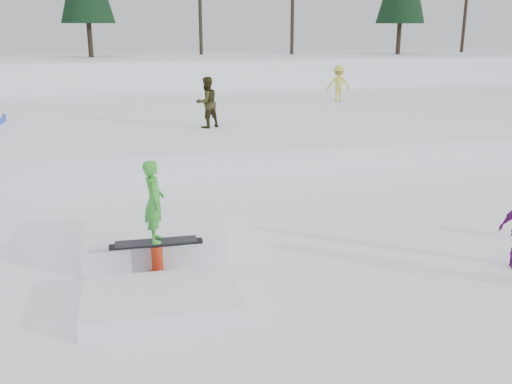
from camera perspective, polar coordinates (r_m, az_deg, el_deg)
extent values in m
plane|color=white|center=(9.73, -0.36, -9.67)|extent=(120.00, 120.00, 0.00)
cube|color=white|center=(38.72, -9.84, 11.54)|extent=(60.00, 14.00, 2.40)
cube|color=white|center=(24.93, -8.11, 7.23)|extent=(50.00, 18.00, 0.80)
cylinder|color=black|center=(23.53, -23.81, 5.85)|extent=(0.05, 0.05, 1.10)
cylinder|color=black|center=(37.13, -16.26, 14.35)|extent=(0.30, 0.30, 2.00)
cylinder|color=black|center=(40.68, 14.07, 14.63)|extent=(0.30, 0.30, 2.00)
imported|color=black|center=(20.20, -4.95, 8.92)|extent=(1.07, 0.99, 1.77)
imported|color=gold|center=(27.42, 8.25, 10.66)|extent=(1.18, 0.80, 1.68)
cube|color=white|center=(11.39, -10.17, -4.48)|extent=(2.60, 2.20, 0.54)
cube|color=white|center=(9.14, -9.42, -10.65)|extent=(2.40, 1.60, 0.30)
cylinder|color=red|center=(10.28, -9.78, -8.26)|extent=(0.44, 0.44, 0.06)
cylinder|color=red|center=(10.17, -9.85, -6.88)|extent=(0.20, 0.20, 0.60)
cube|color=black|center=(10.05, -9.94, -5.14)|extent=(1.60, 0.16, 0.06)
cube|color=black|center=(10.03, -9.95, -4.90)|extent=(1.40, 0.28, 0.03)
imported|color=green|center=(9.79, -10.16, -0.93)|extent=(0.34, 0.52, 1.42)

